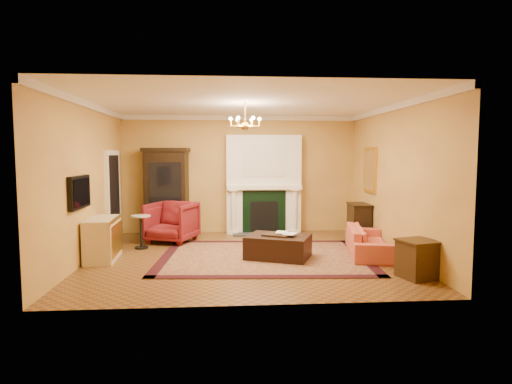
{
  "coord_description": "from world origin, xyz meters",
  "views": [
    {
      "loc": [
        -0.41,
        -8.29,
        2.01
      ],
      "look_at": [
        0.23,
        0.3,
        1.25
      ],
      "focal_mm": 30.0,
      "sensor_mm": 36.0,
      "label": 1
    }
  ],
  "objects": [
    {
      "name": "topiary_left",
      "position": [
        -0.06,
        2.53,
        1.48
      ],
      "size": [
        0.17,
        0.17,
        0.46
      ],
      "color": "tan",
      "rests_on": "fireplace"
    },
    {
      "name": "tv_panel",
      "position": [
        -2.95,
        -0.6,
        1.35
      ],
      "size": [
        0.09,
        0.95,
        0.58
      ],
      "color": "black",
      "rests_on": "wall_left"
    },
    {
      "name": "commode",
      "position": [
        -2.73,
        -0.05,
        0.4
      ],
      "size": [
        0.57,
        1.1,
        0.8
      ],
      "primitive_type": "cube",
      "rotation": [
        0.0,
        0.0,
        0.05
      ],
      "color": "beige",
      "rests_on": "floor"
    },
    {
      "name": "pedestal_table",
      "position": [
        -2.18,
        0.88,
        0.42
      ],
      "size": [
        0.4,
        0.4,
        0.72
      ],
      "color": "black",
      "rests_on": "floor"
    },
    {
      "name": "fireplace",
      "position": [
        0.6,
        2.57,
        1.19
      ],
      "size": [
        1.9,
        0.7,
        2.5
      ],
      "color": "white",
      "rests_on": "wall_back"
    },
    {
      "name": "wall_left",
      "position": [
        -3.01,
        0.0,
        1.5
      ],
      "size": [
        0.02,
        5.5,
        3.0
      ],
      "primitive_type": "cube",
      "color": "gold",
      "rests_on": "floor"
    },
    {
      "name": "wingback_armchair",
      "position": [
        -1.61,
        1.53,
        0.51
      ],
      "size": [
        1.26,
        1.22,
        1.01
      ],
      "primitive_type": "imported",
      "rotation": [
        0.0,
        0.0,
        -0.37
      ],
      "color": "maroon",
      "rests_on": "floor"
    },
    {
      "name": "wall_back",
      "position": [
        0.0,
        2.76,
        1.5
      ],
      "size": [
        6.0,
        0.02,
        3.0
      ],
      "primitive_type": "cube",
      "color": "gold",
      "rests_on": "floor"
    },
    {
      "name": "doorway",
      "position": [
        -2.95,
        1.7,
        1.05
      ],
      "size": [
        0.08,
        1.05,
        2.1
      ],
      "color": "white",
      "rests_on": "wall_left"
    },
    {
      "name": "gilt_mirror",
      "position": [
        2.97,
        1.4,
        1.65
      ],
      "size": [
        0.06,
        0.76,
        1.05
      ],
      "color": "gold",
      "rests_on": "wall_right"
    },
    {
      "name": "floor",
      "position": [
        0.0,
        0.0,
        -0.01
      ],
      "size": [
        6.0,
        5.5,
        0.02
      ],
      "primitive_type": "cube",
      "color": "brown",
      "rests_on": "ground"
    },
    {
      "name": "chandelier",
      "position": [
        -0.0,
        0.0,
        2.61
      ],
      "size": [
        0.63,
        0.55,
        0.53
      ],
      "color": "gold",
      "rests_on": "ceiling"
    },
    {
      "name": "end_table",
      "position": [
        2.72,
        -1.69,
        0.3
      ],
      "size": [
        0.64,
        0.64,
        0.6
      ],
      "primitive_type": "cube",
      "rotation": [
        0.0,
        0.0,
        0.28
      ],
      "color": "#37210F",
      "rests_on": "floor"
    },
    {
      "name": "console_table",
      "position": [
        2.78,
        1.54,
        0.41
      ],
      "size": [
        0.47,
        0.76,
        0.82
      ],
      "primitive_type": "cube",
      "rotation": [
        0.0,
        0.0,
        -0.06
      ],
      "color": "black",
      "rests_on": "floor"
    },
    {
      "name": "leather_ottoman",
      "position": [
        0.63,
        -0.2,
        0.23
      ],
      "size": [
        1.4,
        1.23,
        0.43
      ],
      "primitive_type": "cube",
      "rotation": [
        0.0,
        0.0,
        -0.39
      ],
      "color": "black",
      "rests_on": "oriental_rug"
    },
    {
      "name": "ceiling",
      "position": [
        0.0,
        0.0,
        3.01
      ],
      "size": [
        6.0,
        5.5,
        0.02
      ],
      "primitive_type": "cube",
      "color": "white",
      "rests_on": "wall_back"
    },
    {
      "name": "crown_molding",
      "position": [
        0.0,
        0.96,
        2.94
      ],
      "size": [
        6.0,
        5.5,
        0.12
      ],
      "color": "silver",
      "rests_on": "ceiling"
    },
    {
      "name": "wall_right",
      "position": [
        3.01,
        0.0,
        1.5
      ],
      "size": [
        0.02,
        5.5,
        3.0
      ],
      "primitive_type": "cube",
      "color": "gold",
      "rests_on": "floor"
    },
    {
      "name": "coral_sofa",
      "position": [
        2.48,
        -0.01,
        0.37
      ],
      "size": [
        0.92,
        1.98,
        0.74
      ],
      "primitive_type": "imported",
      "rotation": [
        0.0,
        0.0,
        1.37
      ],
      "color": "#BD533C",
      "rests_on": "floor"
    },
    {
      "name": "book_b",
      "position": [
        0.75,
        -0.25,
        0.63
      ],
      "size": [
        0.2,
        0.13,
        0.3
      ],
      "primitive_type": "imported",
      "rotation": [
        0.0,
        0.0,
        -0.51
      ],
      "color": "gray",
      "rests_on": "ottoman_tray"
    },
    {
      "name": "oriental_rug",
      "position": [
        0.37,
        -0.06,
        0.01
      ],
      "size": [
        4.23,
        3.28,
        0.02
      ],
      "primitive_type": "cube",
      "rotation": [
        0.0,
        0.0,
        -0.06
      ],
      "color": "#400D0F",
      "rests_on": "floor"
    },
    {
      "name": "ottoman_tray",
      "position": [
        0.6,
        -0.21,
        0.47
      ],
      "size": [
        0.63,
        0.58,
        0.03
      ],
      "primitive_type": "cube",
      "rotation": [
        0.0,
        0.0,
        -0.5
      ],
      "color": "black",
      "rests_on": "leather_ottoman"
    },
    {
      "name": "china_cabinet",
      "position": [
        -1.85,
        2.49,
        1.04
      ],
      "size": [
        1.09,
        0.59,
        2.08
      ],
      "primitive_type": "cube",
      "rotation": [
        0.0,
        0.0,
        -0.12
      ],
      "color": "black",
      "rests_on": "floor"
    },
    {
      "name": "topiary_right",
      "position": [
        1.36,
        2.53,
        1.49
      ],
      "size": [
        0.17,
        0.17,
        0.47
      ],
      "color": "tan",
      "rests_on": "fireplace"
    },
    {
      "name": "book_a",
      "position": [
        0.59,
        -0.14,
        0.64
      ],
      "size": [
        0.23,
        0.09,
        0.3
      ],
      "primitive_type": "imported",
      "rotation": [
        0.0,
        0.0,
        -0.26
      ],
      "color": "gray",
      "rests_on": "ottoman_tray"
    },
    {
      "name": "wall_front",
      "position": [
        0.0,
        -2.76,
        1.5
      ],
      "size": [
        6.0,
        0.02,
        3.0
      ],
      "primitive_type": "cube",
      "color": "gold",
      "rests_on": "floor"
    }
  ]
}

